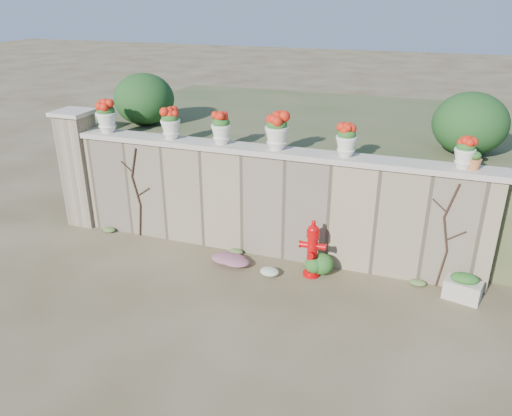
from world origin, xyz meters
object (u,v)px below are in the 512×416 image
at_px(fire_hydrant, 312,248).
at_px(terracotta_pot, 474,161).
at_px(planter_box, 463,287).
at_px(urn_pot_0, 106,116).

bearing_deg(fire_hydrant, terracotta_pot, 11.15).
distance_m(planter_box, urn_pot_0, 7.30).
xyz_separation_m(planter_box, urn_pot_0, (-6.95, 0.49, 2.20)).
bearing_deg(terracotta_pot, planter_box, -74.70).
bearing_deg(planter_box, terracotta_pot, 119.24).
height_order(planter_box, urn_pot_0, urn_pot_0).
xyz_separation_m(fire_hydrant, planter_box, (2.53, 0.10, -0.32)).
bearing_deg(terracotta_pot, urn_pot_0, -180.00).
xyz_separation_m(urn_pot_0, terracotta_pot, (6.81, 0.00, -0.19)).
xyz_separation_m(fire_hydrant, urn_pot_0, (-4.42, 0.59, 1.88)).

